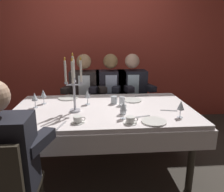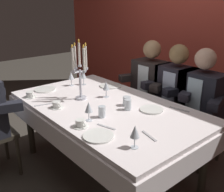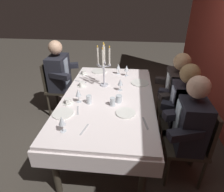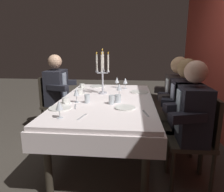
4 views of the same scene
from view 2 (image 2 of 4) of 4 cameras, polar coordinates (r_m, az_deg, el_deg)
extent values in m
plane|color=#3F3A32|center=(2.84, -1.21, -15.91)|extent=(12.00, 12.00, 0.00)
cube|color=#C34336|center=(3.60, 20.26, 13.77)|extent=(6.00, 0.12, 2.70)
cube|color=white|center=(2.49, -1.33, -2.38)|extent=(1.90, 1.10, 0.04)
cube|color=white|center=(2.53, -1.31, -4.68)|extent=(1.94, 1.14, 0.18)
cylinder|color=#342E24|center=(3.11, -17.37, -6.08)|extent=(0.07, 0.07, 0.70)
cylinder|color=#342E24|center=(3.48, -4.37, -2.27)|extent=(0.07, 0.07, 0.70)
cylinder|color=#342E24|center=(2.48, 19.49, -13.33)|extent=(0.07, 0.07, 0.70)
cylinder|color=silver|center=(2.65, -6.73, -0.41)|extent=(0.11, 0.11, 0.02)
cylinder|color=silver|center=(2.60, -6.87, 2.69)|extent=(0.02, 0.02, 0.28)
cylinder|color=silver|center=(2.55, -7.03, 6.54)|extent=(0.04, 0.04, 0.02)
cylinder|color=white|center=(2.53, -7.14, 9.06)|extent=(0.02, 0.02, 0.21)
ellipsoid|color=yellow|center=(2.51, -7.26, 11.77)|extent=(0.02, 0.02, 0.03)
cylinder|color=silver|center=(2.54, -6.51, 5.08)|extent=(0.07, 0.01, 0.01)
cylinder|color=silver|center=(2.50, -6.04, 5.36)|extent=(0.04, 0.04, 0.02)
cylinder|color=white|center=(2.48, -6.14, 7.91)|extent=(0.02, 0.02, 0.21)
ellipsoid|color=yellow|center=(2.45, -6.24, 10.68)|extent=(0.02, 0.02, 0.03)
cylinder|color=silver|center=(2.59, -6.28, 5.39)|extent=(0.01, 0.07, 0.01)
cylinder|color=silver|center=(2.60, -5.61, 5.95)|extent=(0.04, 0.04, 0.02)
cylinder|color=white|center=(2.58, -5.70, 8.41)|extent=(0.02, 0.02, 0.21)
ellipsoid|color=yellow|center=(2.56, -5.80, 11.07)|extent=(0.02, 0.02, 0.03)
cylinder|color=silver|center=(2.60, -7.44, 5.40)|extent=(0.07, 0.01, 0.01)
cylinder|color=silver|center=(2.62, -7.91, 5.97)|extent=(0.04, 0.04, 0.02)
cylinder|color=white|center=(2.60, -8.03, 8.41)|extent=(0.02, 0.02, 0.21)
ellipsoid|color=yellow|center=(2.58, -8.16, 11.05)|extent=(0.02, 0.02, 0.03)
cylinder|color=silver|center=(2.55, -7.68, 5.09)|extent=(0.01, 0.08, 0.01)
cylinder|color=silver|center=(2.52, -8.42, 5.38)|extent=(0.04, 0.04, 0.02)
cylinder|color=white|center=(2.50, -8.55, 7.91)|extent=(0.02, 0.02, 0.21)
ellipsoid|color=yellow|center=(2.48, -8.70, 10.65)|extent=(0.02, 0.02, 0.03)
cylinder|color=white|center=(3.02, -0.33, 2.27)|extent=(0.25, 0.25, 0.01)
cylinder|color=white|center=(2.39, 8.58, -2.91)|extent=(0.21, 0.21, 0.01)
cylinder|color=white|center=(1.93, -3.01, -8.63)|extent=(0.23, 0.23, 0.01)
cylinder|color=white|center=(2.98, -14.34, 1.39)|extent=(0.23, 0.23, 0.01)
cylinder|color=silver|center=(3.10, -6.14, 2.51)|extent=(0.06, 0.06, 0.00)
cylinder|color=silver|center=(3.09, -6.17, 3.21)|extent=(0.01, 0.01, 0.07)
cone|color=silver|center=(3.06, -6.22, 4.64)|extent=(0.07, 0.07, 0.08)
cylinder|color=silver|center=(2.68, -1.24, -0.17)|extent=(0.06, 0.06, 0.00)
cylinder|color=silver|center=(2.67, -1.25, 0.62)|extent=(0.01, 0.01, 0.07)
cone|color=silver|center=(2.65, -1.26, 2.26)|extent=(0.07, 0.07, 0.08)
cylinder|color=silver|center=(1.80, 4.89, -11.03)|extent=(0.06, 0.06, 0.00)
cylinder|color=silver|center=(1.78, 4.93, -9.94)|extent=(0.01, 0.01, 0.07)
cone|color=silver|center=(1.74, 5.01, -7.66)|extent=(0.07, 0.07, 0.08)
cylinder|color=silver|center=(3.08, -8.77, 2.29)|extent=(0.06, 0.06, 0.00)
cylinder|color=silver|center=(3.07, -8.81, 2.99)|extent=(0.01, 0.01, 0.07)
cone|color=silver|center=(3.05, -8.88, 4.43)|extent=(0.07, 0.07, 0.08)
cylinder|color=#E0D172|center=(3.05, -8.86, 3.99)|extent=(0.04, 0.04, 0.03)
cylinder|color=silver|center=(2.17, -5.00, -5.29)|extent=(0.06, 0.06, 0.00)
cylinder|color=silver|center=(2.16, -5.03, -4.35)|extent=(0.01, 0.01, 0.07)
cone|color=silver|center=(2.13, -5.09, -2.38)|extent=(0.07, 0.07, 0.08)
cylinder|color=maroon|center=(2.14, -5.07, -2.99)|extent=(0.04, 0.04, 0.03)
cylinder|color=silver|center=(2.46, 3.21, -1.08)|extent=(0.07, 0.07, 0.09)
cylinder|color=silver|center=(2.21, -2.19, -3.43)|extent=(0.06, 0.06, 0.10)
cylinder|color=silver|center=(2.36, 3.46, -1.87)|extent=(0.06, 0.06, 0.10)
cylinder|color=white|center=(2.08, -6.85, -6.55)|extent=(0.12, 0.12, 0.01)
cylinder|color=white|center=(2.07, -6.89, -5.80)|extent=(0.08, 0.08, 0.05)
torus|color=white|center=(2.03, -6.10, -6.21)|extent=(0.04, 0.01, 0.04)
cylinder|color=white|center=(2.80, -17.31, -0.21)|extent=(0.12, 0.12, 0.01)
cylinder|color=white|center=(2.79, -17.38, 0.37)|extent=(0.08, 0.08, 0.05)
torus|color=white|center=(2.75, -16.96, 0.16)|extent=(0.04, 0.01, 0.04)
cylinder|color=white|center=(2.47, -11.90, -2.43)|extent=(0.12, 0.12, 0.01)
cylinder|color=white|center=(2.46, -11.95, -1.78)|extent=(0.08, 0.08, 0.05)
torus|color=white|center=(2.42, -11.38, -2.06)|extent=(0.04, 0.01, 0.04)
cube|color=#B7B7BC|center=(2.45, 14.39, -2.82)|extent=(0.19, 0.06, 0.01)
cube|color=#B7B7BC|center=(1.95, 8.06, -8.57)|extent=(0.17, 0.06, 0.01)
cube|color=#B7B7BC|center=(2.06, -1.27, -6.69)|extent=(0.17, 0.06, 0.01)
cube|color=#B7B7BC|center=(2.56, -14.43, -1.81)|extent=(0.07, 0.19, 0.01)
cylinder|color=#342E24|center=(2.84, -19.59, -12.22)|extent=(0.04, 0.04, 0.42)
cylinder|color=#342E24|center=(3.14, -22.04, -9.29)|extent=(0.04, 0.04, 0.42)
cube|color=#8F9DB1|center=(2.75, -23.16, -0.98)|extent=(0.16, 0.01, 0.40)
cube|color=#22232C|center=(2.54, -22.39, -2.32)|extent=(0.19, 0.34, 0.08)
cylinder|color=#342E24|center=(3.40, 3.59, -5.40)|extent=(0.04, 0.04, 0.42)
cylinder|color=#342E24|center=(3.18, 8.11, -7.48)|extent=(0.04, 0.04, 0.42)
cylinder|color=#342E24|center=(3.64, 7.71, -3.79)|extent=(0.04, 0.04, 0.42)
cylinder|color=#342E24|center=(3.43, 12.15, -5.59)|extent=(0.04, 0.04, 0.42)
cube|color=#342E24|center=(3.32, 8.08, -1.92)|extent=(0.42, 0.42, 0.04)
cube|color=#342E24|center=(3.37, 10.44, 2.65)|extent=(0.38, 0.04, 0.44)
cube|color=#292221|center=(3.22, 8.33, 2.87)|extent=(0.42, 0.26, 0.54)
cube|color=white|center=(3.12, 6.70, 2.93)|extent=(0.16, 0.01, 0.40)
sphere|color=tan|center=(3.13, 8.70, 9.98)|extent=(0.21, 0.21, 0.21)
cube|color=#292221|center=(3.28, 4.33, 4.09)|extent=(0.19, 0.34, 0.08)
cube|color=#292221|center=(3.00, 10.21, 2.27)|extent=(0.19, 0.34, 0.08)
cylinder|color=#342E24|center=(3.17, 8.33, -7.59)|extent=(0.04, 0.04, 0.42)
cylinder|color=#342E24|center=(2.98, 13.56, -9.92)|extent=(0.04, 0.04, 0.42)
cylinder|color=#342E24|center=(3.42, 12.37, -5.68)|extent=(0.04, 0.04, 0.42)
cylinder|color=#342E24|center=(3.25, 17.41, -7.67)|extent=(0.04, 0.04, 0.42)
cube|color=#342E24|center=(3.10, 13.25, -3.88)|extent=(0.42, 0.42, 0.04)
cube|color=#342E24|center=(3.16, 15.67, 1.04)|extent=(0.38, 0.04, 0.44)
cube|color=black|center=(3.00, 13.68, 1.20)|extent=(0.42, 0.26, 0.54)
cube|color=silver|center=(2.88, 12.13, 1.21)|extent=(0.16, 0.01, 0.40)
sphere|color=olive|center=(2.90, 14.34, 8.80)|extent=(0.21, 0.21, 0.21)
cube|color=black|center=(3.04, 9.30, 2.56)|extent=(0.19, 0.34, 0.08)
cube|color=black|center=(2.79, 16.12, 0.42)|extent=(0.19, 0.34, 0.08)
cylinder|color=#342E24|center=(3.00, 12.81, -9.59)|extent=(0.04, 0.04, 0.42)
cylinder|color=#342E24|center=(2.84, 18.69, -12.09)|extent=(0.04, 0.04, 0.42)
cylinder|color=#342E24|center=(3.27, 16.70, -7.39)|extent=(0.04, 0.04, 0.42)
cylinder|color=#342E24|center=(3.12, 22.24, -9.50)|extent=(0.04, 0.04, 0.42)
cube|color=#342E24|center=(2.95, 18.08, -5.68)|extent=(0.42, 0.42, 0.04)
cube|color=#342E24|center=(3.01, 20.51, -0.46)|extent=(0.38, 0.04, 0.44)
cube|color=black|center=(2.84, 18.70, -0.39)|extent=(0.42, 0.26, 0.54)
cube|color=silver|center=(2.72, 17.27, -0.44)|extent=(0.16, 0.01, 0.40)
sphere|color=#D2A489|center=(2.73, 19.65, 7.60)|extent=(0.21, 0.21, 0.21)
cube|color=black|center=(2.86, 14.01, 1.08)|extent=(0.19, 0.34, 0.08)
cube|color=black|center=(2.64, 21.67, -1.33)|extent=(0.19, 0.34, 0.08)
camera|label=1|loc=(2.02, -61.82, 4.43)|focal=34.50mm
camera|label=3|loc=(1.75, 63.31, 17.49)|focal=30.98mm
camera|label=4|loc=(1.88, 68.16, -2.05)|focal=33.59mm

